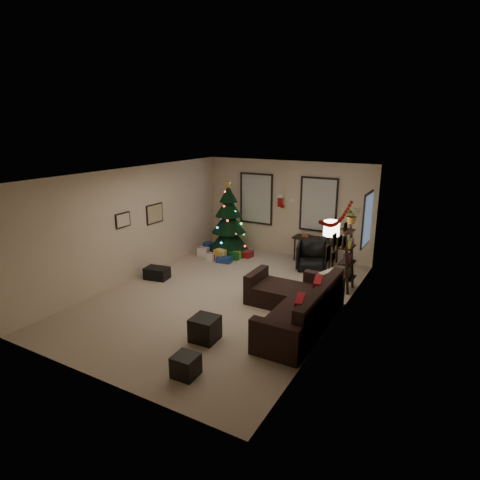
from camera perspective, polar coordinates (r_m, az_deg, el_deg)
name	(u,v)px	position (r m, az deg, el deg)	size (l,w,h in m)	color
floor	(223,296)	(9.02, -2.44, -7.88)	(7.00, 7.00, 0.00)	tan
ceiling	(221,173)	(8.30, -2.66, 9.41)	(7.00, 7.00, 0.00)	white
wall_back	(286,208)	(11.60, 6.59, 4.48)	(5.00, 5.00, 0.00)	beige
wall_front	(91,296)	(6.05, -20.37, -7.46)	(5.00, 5.00, 0.00)	beige
wall_left	(134,224)	(10.07, -14.75, 2.27)	(7.00, 7.00, 0.00)	beige
wall_right	(338,255)	(7.61, 13.71, -2.09)	(7.00, 7.00, 0.00)	beige
window_back_left	(256,199)	(11.93, 2.34, 5.87)	(1.05, 0.06, 1.50)	#728CB2
window_back_right	(319,205)	(11.22, 11.05, 4.93)	(1.05, 0.06, 1.50)	#728CB2
window_right_wall	(368,219)	(9.98, 17.64, 2.80)	(0.06, 0.90, 1.30)	#728CB2
christmas_tree	(229,223)	(11.62, -1.61, 2.36)	(1.18, 1.18, 2.19)	black
presents	(222,254)	(11.45, -2.63, -1.98)	(1.50, 1.01, 0.30)	navy
sofa	(296,307)	(7.92, 8.00, -9.35)	(1.85, 2.70, 0.86)	black
pillow_red_a	(300,311)	(6.96, 8.42, -9.85)	(0.13, 0.47, 0.47)	maroon
pillow_red_b	(317,291)	(7.75, 10.89, -7.17)	(0.13, 0.50, 0.50)	maroon
pillow_cream	(327,282)	(8.29, 12.22, -5.77)	(0.13, 0.44, 0.44)	beige
ottoman_near	(205,329)	(7.25, -4.98, -12.39)	(0.45, 0.45, 0.43)	black
ottoman_far	(186,366)	(6.39, -7.68, -17.19)	(0.36, 0.36, 0.34)	black
desk	(316,241)	(11.19, 10.72, -0.14)	(1.24, 0.44, 0.67)	black
desk_chair	(312,256)	(10.62, 10.18, -2.27)	(0.71, 0.66, 0.73)	black
bookshelf	(348,258)	(9.33, 15.07, -2.44)	(0.30, 0.48, 1.62)	black
potted_plant	(352,213)	(9.12, 15.61, 3.73)	(0.43, 0.37, 0.48)	#4C4C4C
floor_lamp	(331,233)	(9.01, 12.77, 0.97)	(0.35, 0.35, 1.65)	black
art_map	(155,214)	(10.56, -11.98, 3.67)	(0.04, 0.60, 0.50)	black
art_abstract	(123,220)	(9.76, -16.24, 2.72)	(0.04, 0.45, 0.35)	black
gallery	(337,244)	(7.48, 13.52, -0.61)	(0.03, 1.25, 0.54)	black
garland	(337,217)	(7.38, 13.60, 3.23)	(0.08, 1.90, 0.30)	#A5140C
stocking_left	(280,201)	(11.51, 5.74, 5.52)	(0.20, 0.05, 0.36)	#990F0C
stocking_right	(293,205)	(11.53, 7.52, 4.97)	(0.20, 0.05, 0.36)	#990F0C
storage_bin	(157,273)	(10.13, -11.66, -4.61)	(0.57, 0.38, 0.29)	black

